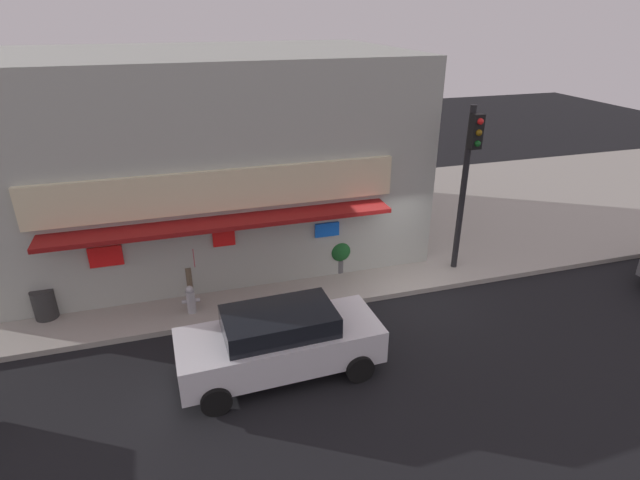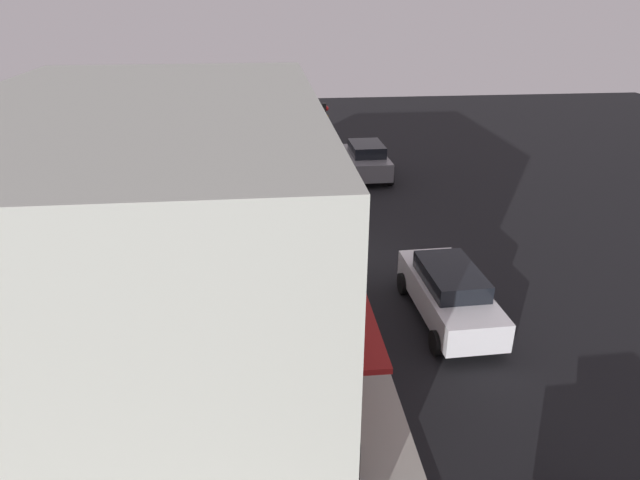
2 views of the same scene
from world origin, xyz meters
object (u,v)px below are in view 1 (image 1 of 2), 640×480
(potted_plant_by_doorway, at_px, (339,252))
(parked_car_white, at_px, (280,341))
(fire_hydrant, at_px, (191,300))
(trash_can, at_px, (44,304))
(traffic_light, at_px, (468,169))
(pedestrian, at_px, (188,264))

(potted_plant_by_doorway, height_order, parked_car_white, parked_car_white)
(fire_hydrant, height_order, trash_can, trash_can)
(fire_hydrant, xyz_separation_m, parked_car_white, (1.77, -2.84, 0.29))
(traffic_light, bearing_deg, pedestrian, 174.05)
(pedestrian, bearing_deg, fire_hydrant, -92.77)
(traffic_light, relative_size, trash_can, 6.29)
(fire_hydrant, distance_m, potted_plant_by_doorway, 4.61)
(traffic_light, height_order, potted_plant_by_doorway, traffic_light)
(traffic_light, relative_size, fire_hydrant, 6.30)
(traffic_light, distance_m, potted_plant_by_doorway, 4.45)
(fire_hydrant, relative_size, parked_car_white, 0.17)
(pedestrian, relative_size, potted_plant_by_doorway, 1.56)
(traffic_light, height_order, trash_can, traffic_light)
(traffic_light, bearing_deg, potted_plant_by_doorway, 166.33)
(traffic_light, xyz_separation_m, trash_can, (-11.65, 0.64, -2.79))
(pedestrian, xyz_separation_m, potted_plant_by_doorway, (4.42, 0.03, -0.27))
(parked_car_white, bearing_deg, trash_can, 145.75)
(traffic_light, distance_m, pedestrian, 8.32)
(potted_plant_by_doorway, relative_size, parked_car_white, 0.24)
(traffic_light, relative_size, pedestrian, 2.97)
(fire_hydrant, distance_m, pedestrian, 1.17)
(trash_can, relative_size, parked_car_white, 0.17)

